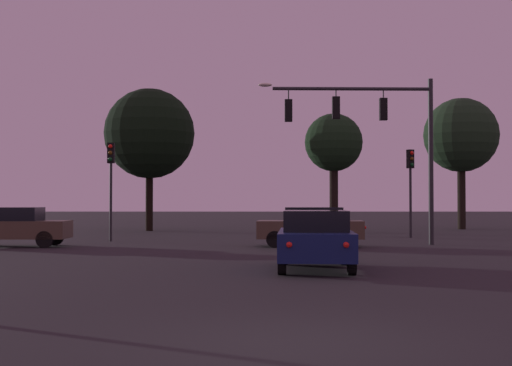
% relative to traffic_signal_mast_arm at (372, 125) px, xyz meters
% --- Properties ---
extents(ground_plane, '(168.00, 168.00, 0.00)m').
position_rel_traffic_signal_mast_arm_xyz_m(ground_plane, '(-4.27, 4.76, -4.82)').
color(ground_plane, black).
rests_on(ground_plane, ground).
extents(traffic_signal_mast_arm, '(7.10, 0.48, 6.73)m').
position_rel_traffic_signal_mast_arm_xyz_m(traffic_signal_mast_arm, '(0.00, 0.00, 0.00)').
color(traffic_signal_mast_arm, '#232326').
rests_on(traffic_signal_mast_arm, ground).
extents(traffic_light_corner_left, '(0.37, 0.39, 4.24)m').
position_rel_traffic_signal_mast_arm_xyz_m(traffic_light_corner_left, '(2.64, 5.39, -1.82)').
color(traffic_light_corner_left, '#232326').
rests_on(traffic_light_corner_left, ground).
extents(traffic_light_corner_right, '(0.30, 0.35, 4.32)m').
position_rel_traffic_signal_mast_arm_xyz_m(traffic_light_corner_right, '(-11.17, 2.39, -1.76)').
color(traffic_light_corner_right, '#232326').
rests_on(traffic_light_corner_right, ground).
extents(car_nearside_lane, '(2.09, 4.21, 1.52)m').
position_rel_traffic_signal_mast_arm_xyz_m(car_nearside_lane, '(-3.27, -10.35, -4.03)').
color(car_nearside_lane, '#0F1947').
rests_on(car_nearside_lane, ground).
extents(car_crossing_left, '(4.14, 1.93, 1.52)m').
position_rel_traffic_signal_mast_arm_xyz_m(car_crossing_left, '(-14.12, -1.24, -4.03)').
color(car_crossing_left, '#473828').
rests_on(car_crossing_left, ground).
extents(car_crossing_right, '(4.22, 2.01, 1.52)m').
position_rel_traffic_signal_mast_arm_xyz_m(car_crossing_right, '(-2.67, -1.18, -4.03)').
color(car_crossing_right, '#473828').
rests_on(car_crossing_right, ground).
extents(tree_behind_sign, '(5.33, 5.33, 8.42)m').
position_rel_traffic_signal_mast_arm_xyz_m(tree_behind_sign, '(-11.10, 13.10, 0.91)').
color(tree_behind_sign, black).
rests_on(tree_behind_sign, ground).
extents(tree_left_far, '(4.64, 4.64, 8.21)m').
position_rel_traffic_signal_mast_arm_xyz_m(tree_left_far, '(8.04, 15.52, 1.03)').
color(tree_left_far, black).
rests_on(tree_left_far, ground).
extents(tree_center_horizon, '(3.30, 3.30, 6.75)m').
position_rel_traffic_signal_mast_arm_xyz_m(tree_center_horizon, '(-0.37, 11.57, 0.19)').
color(tree_center_horizon, black).
rests_on(tree_center_horizon, ground).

